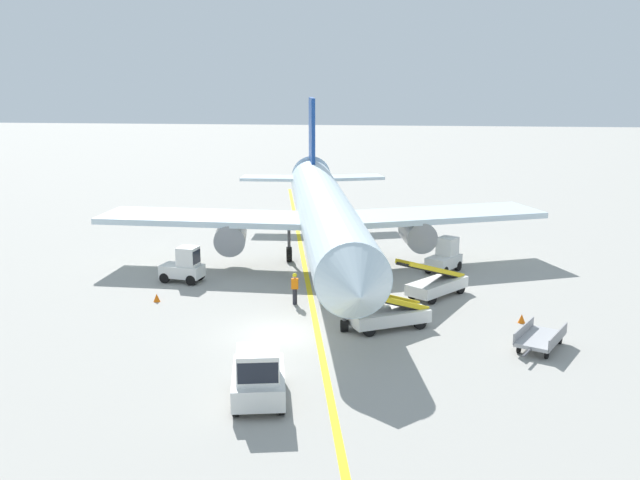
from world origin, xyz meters
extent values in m
plane|color=#9E9B93|center=(0.00, 0.00, 0.00)|extent=(300.00, 300.00, 0.00)
cube|color=yellow|center=(0.88, 5.00, 0.00)|extent=(14.81, 78.73, 0.01)
cylinder|color=silver|center=(0.88, 11.98, 3.45)|extent=(8.69, 30.10, 3.30)
cone|color=silver|center=(3.82, -3.95, 3.45)|extent=(3.62, 2.95, 3.23)
cone|color=silver|center=(-2.09, 28.11, 3.85)|extent=(3.59, 3.32, 3.14)
cube|color=silver|center=(7.98, 14.81, 3.05)|extent=(13.69, 9.03, 0.36)
cylinder|color=gray|center=(6.55, 13.53, 2.05)|extent=(2.45, 3.49, 1.90)
cube|color=silver|center=(-6.75, 12.10, 3.05)|extent=(13.11, 4.75, 0.36)
cylinder|color=gray|center=(-4.96, 11.41, 2.05)|extent=(2.45, 3.49, 1.90)
cube|color=navy|center=(-1.66, 25.75, 7.50)|extent=(1.00, 3.98, 5.20)
cube|color=silver|center=(1.37, 25.90, 3.85)|extent=(5.63, 3.73, 0.24)
cube|color=silver|center=(-4.53, 24.81, 3.85)|extent=(5.29, 2.42, 0.24)
cylinder|color=#4C4C51|center=(2.97, 0.67, 1.56)|extent=(0.20, 0.20, 3.12)
cylinder|color=black|center=(2.97, 0.67, 0.28)|extent=(0.45, 0.61, 0.56)
cylinder|color=#4C4C51|center=(2.68, 14.35, 1.56)|extent=(0.20, 0.20, 3.12)
cylinder|color=black|center=(2.68, 14.35, 0.48)|extent=(0.52, 1.01, 0.96)
cylinder|color=#4C4C51|center=(-1.64, 13.55, 1.56)|extent=(0.20, 0.20, 3.12)
cylinder|color=black|center=(-1.64, 13.55, 0.48)|extent=(0.52, 1.01, 0.96)
cube|color=black|center=(3.46, -1.98, 3.80)|extent=(2.94, 1.49, 0.60)
cube|color=silver|center=(0.41, -7.06, 0.70)|extent=(2.54, 3.89, 0.80)
cube|color=silver|center=(0.53, -7.68, 1.65)|extent=(1.80, 1.88, 1.10)
cube|color=black|center=(0.68, -8.44, 1.65)|extent=(1.41, 0.35, 0.77)
cylinder|color=black|center=(1.44, -8.14, 0.30)|extent=(0.33, 0.63, 0.60)
cylinder|color=black|center=(-0.14, -8.45, 0.30)|extent=(0.33, 0.63, 0.60)
cylinder|color=black|center=(0.97, -5.67, 0.30)|extent=(0.33, 0.63, 0.60)
cylinder|color=black|center=(-0.62, -5.97, 0.30)|extent=(0.33, 0.63, 0.60)
cube|color=silver|center=(8.15, 12.01, 0.65)|extent=(2.38, 2.72, 0.70)
cube|color=silver|center=(8.37, 12.36, 1.55)|extent=(1.46, 1.47, 1.10)
cube|color=black|center=(8.65, 12.80, 1.55)|extent=(0.87, 0.59, 0.77)
cylinder|color=black|center=(8.13, 13.01, 0.30)|extent=(0.51, 0.62, 0.60)
cylinder|color=black|center=(9.07, 12.42, 0.30)|extent=(0.51, 0.62, 0.60)
cylinder|color=black|center=(7.23, 11.59, 0.30)|extent=(0.51, 0.62, 0.60)
cylinder|color=black|center=(8.17, 11.00, 0.30)|extent=(0.51, 0.62, 0.60)
cube|color=silver|center=(-7.11, 8.12, 0.65)|extent=(2.59, 1.69, 0.70)
cube|color=silver|center=(-6.70, 8.05, 1.55)|extent=(1.24, 1.21, 1.10)
cube|color=black|center=(-6.19, 7.96, 1.55)|extent=(0.24, 0.97, 0.77)
cylinder|color=black|center=(-6.19, 8.52, 0.30)|extent=(0.63, 0.32, 0.60)
cylinder|color=black|center=(-6.38, 7.43, 0.30)|extent=(0.63, 0.32, 0.60)
cylinder|color=black|center=(-7.85, 8.81, 0.30)|extent=(0.63, 0.32, 0.60)
cylinder|color=black|center=(-8.04, 7.72, 0.30)|extent=(0.63, 0.32, 0.60)
cube|color=silver|center=(7.53, 6.85, 0.60)|extent=(3.52, 3.92, 0.60)
cylinder|color=black|center=(7.21, 5.41, 0.30)|extent=(0.54, 0.61, 0.60)
cylinder|color=black|center=(6.21, 6.20, 0.30)|extent=(0.54, 0.61, 0.60)
cylinder|color=black|center=(8.85, 7.50, 0.30)|extent=(0.54, 0.61, 0.60)
cylinder|color=black|center=(7.85, 8.29, 0.30)|extent=(0.54, 0.61, 0.60)
cube|color=black|center=(7.16, 6.38, 1.55)|extent=(3.79, 4.49, 1.76)
cube|color=yellow|center=(7.52, 6.10, 1.67)|extent=(3.16, 4.00, 1.84)
cube|color=yellow|center=(6.81, 6.65, 1.67)|extent=(3.16, 4.00, 1.84)
cube|color=silver|center=(5.03, 1.34, 0.60)|extent=(4.06, 3.12, 0.60)
cylinder|color=black|center=(4.16, 0.15, 0.30)|extent=(0.63, 0.48, 0.60)
cylinder|color=black|center=(3.56, 1.27, 0.30)|extent=(0.63, 0.48, 0.60)
cylinder|color=black|center=(6.51, 1.41, 0.30)|extent=(0.63, 0.48, 0.60)
cylinder|color=black|center=(5.90, 2.53, 0.30)|extent=(0.63, 0.48, 0.60)
cube|color=black|center=(4.50, 1.06, 1.55)|extent=(4.83, 3.16, 1.76)
cube|color=yellow|center=(4.72, 0.66, 1.67)|extent=(4.46, 2.44, 1.84)
cube|color=yellow|center=(4.29, 1.45, 1.67)|extent=(4.46, 2.44, 1.84)
cube|color=#A5A5A8|center=(11.70, -0.53, 0.44)|extent=(2.59, 3.17, 0.16)
cube|color=#4C4C51|center=(10.88, -2.19, 0.42)|extent=(0.47, 0.84, 0.08)
cylinder|color=#4C4C51|center=(10.68, -2.59, 0.42)|extent=(0.12, 0.12, 0.05)
cube|color=gray|center=(12.38, -0.87, 0.69)|extent=(1.30, 2.54, 0.50)
cube|color=gray|center=(11.03, -0.20, 0.69)|extent=(1.30, 2.54, 0.50)
cylinder|color=black|center=(11.78, -1.74, 0.18)|extent=(0.27, 0.38, 0.36)
cylinder|color=black|center=(10.70, -1.21, 0.18)|extent=(0.27, 0.38, 0.36)
cylinder|color=black|center=(12.71, 0.14, 0.18)|extent=(0.27, 0.38, 0.36)
cylinder|color=black|center=(11.63, 0.67, 0.18)|extent=(0.27, 0.38, 0.36)
cylinder|color=#26262D|center=(0.06, 4.55, 0.42)|extent=(0.24, 0.24, 0.85)
cube|color=orange|center=(0.06, 4.55, 1.13)|extent=(0.36, 0.22, 0.56)
sphere|color=tan|center=(0.06, 4.55, 1.52)|extent=(0.20, 0.20, 0.20)
sphere|color=yellow|center=(0.06, 4.55, 1.58)|extent=(0.24, 0.24, 0.24)
cone|color=orange|center=(11.44, 2.87, 0.22)|extent=(0.36, 0.36, 0.44)
cone|color=orange|center=(-7.32, 4.19, 0.22)|extent=(0.36, 0.36, 0.44)
camera|label=1|loc=(5.47, -31.65, 11.68)|focal=40.86mm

